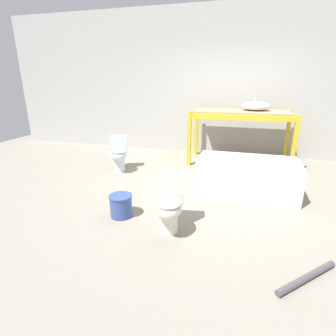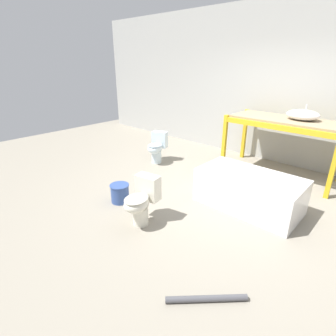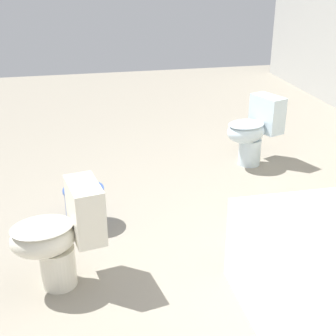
{
  "view_description": "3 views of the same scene",
  "coord_description": "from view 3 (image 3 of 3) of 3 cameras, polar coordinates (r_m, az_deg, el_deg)",
  "views": [
    {
      "loc": [
        0.45,
        -3.96,
        1.69
      ],
      "look_at": [
        -0.49,
        -0.57,
        0.49
      ],
      "focal_mm": 28.0,
      "sensor_mm": 36.0,
      "label": 1
    },
    {
      "loc": [
        2.06,
        -3.38,
        2.06
      ],
      "look_at": [
        -0.55,
        -0.52,
        0.47
      ],
      "focal_mm": 28.0,
      "sensor_mm": 36.0,
      "label": 2
    },
    {
      "loc": [
        2.15,
        -1.25,
        1.82
      ],
      "look_at": [
        -0.7,
        -0.63,
        0.51
      ],
      "focal_mm": 50.0,
      "sensor_mm": 36.0,
      "label": 3
    }
  ],
  "objects": [
    {
      "name": "toilet_far",
      "position": [
        2.83,
        -13.02,
        -7.85
      ],
      "size": [
        0.4,
        0.58,
        0.65
      ],
      "rotation": [
        0.0,
        0.0,
        0.18
      ],
      "color": "silver",
      "rests_on": "ground_plane"
    },
    {
      "name": "bucket_white",
      "position": [
        3.52,
        -10.13,
        -4.48
      ],
      "size": [
        0.3,
        0.3,
        0.29
      ],
      "color": "#334C8C",
      "rests_on": "ground_plane"
    },
    {
      "name": "toilet_near",
      "position": [
        4.49,
        10.4,
        4.67
      ],
      "size": [
        0.48,
        0.61,
        0.65
      ],
      "rotation": [
        0.0,
        0.0,
        0.37
      ],
      "color": "silver",
      "rests_on": "ground_plane"
    },
    {
      "name": "ground_plane",
      "position": [
        3.08,
        14.66,
        -12.9
      ],
      "size": [
        12.0,
        12.0,
        0.0
      ],
      "primitive_type": "plane",
      "color": "gray"
    }
  ]
}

